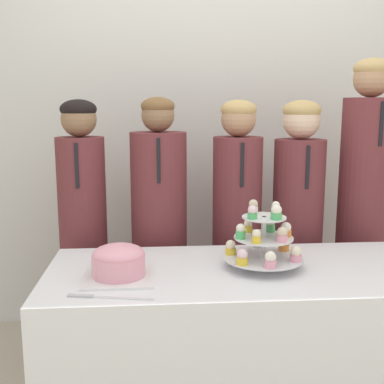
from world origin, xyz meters
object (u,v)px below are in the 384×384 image
Objects in this scene: student_0 at (84,240)px; student_1 at (159,241)px; student_3 at (297,236)px; student_2 at (236,238)px; student_4 at (363,217)px; cake_knife at (96,297)px; round_cake at (119,262)px; cupcake_stand at (264,239)px.

student_1 reaches higher than student_0.
student_2 is at bearing -180.00° from student_3.
student_4 is at bearing 0.00° from student_1.
student_2 is at bearing 63.19° from cake_knife.
student_1 is (0.16, 0.65, -0.11)m from round_cake.
student_2 reaches higher than cake_knife.
cake_knife is 0.22× the size of student_0.
round_cake is 0.87m from student_2.
student_4 is (1.34, 0.84, 0.07)m from cake_knife.
round_cake is 0.69m from student_0.
student_2 is 1.00× the size of student_3.
student_3 is (0.91, 0.65, -0.09)m from round_cake.
round_cake is at bearing -104.27° from student_1.
student_3 is (1.14, 0.00, -0.00)m from student_0.
student_0 is at bearing -180.00° from student_1.
cake_knife is 1.58m from student_4.
student_3 reaches higher than cupcake_stand.
round_cake is at bearing 81.42° from cake_knife.
round_cake is 0.19× the size of student_1.
cupcake_stand is 1.02m from student_0.
round_cake is at bearing -131.74° from student_2.
student_4 reaches higher than round_cake.
student_4 reaches higher than cake_knife.
student_4 is at bearing 0.00° from student_2.
cupcake_stand is 0.24× the size of student_0.
student_3 is 0.38m from student_4.
student_1 is (0.40, 0.00, -0.02)m from student_0.
student_0 reaches higher than cupcake_stand.
student_4 is (0.69, 0.00, 0.10)m from student_2.
student_0 is 0.81m from student_2.
student_4 is at bearing 42.82° from cake_knife.
round_cake reaches higher than cake_knife.
student_2 is 0.87× the size of student_4.
student_1 is at bearing 75.73° from round_cake.
student_1 reaches higher than student_3.
student_3 is (0.98, 0.84, -0.03)m from cake_knife.
cake_knife is 0.87m from student_1.
student_4 is at bearing 40.24° from cupcake_stand.
cake_knife is 0.73m from cupcake_stand.
student_0 is at bearing -180.00° from student_4.
student_0 is at bearing -180.00° from student_3.
student_4 reaches higher than student_0.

